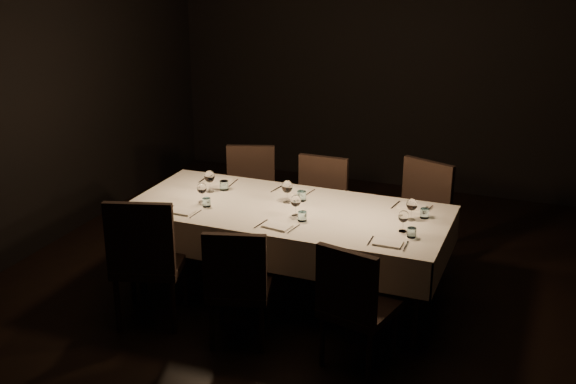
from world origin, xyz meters
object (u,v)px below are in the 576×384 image
at_px(chair_near_left, 146,257).
at_px(chair_far_left, 250,192).
at_px(chair_far_center, 319,205).
at_px(chair_near_right, 354,301).
at_px(chair_far_right, 418,214).
at_px(chair_near_center, 238,282).
at_px(dining_table, 288,217).

relative_size(chair_near_left, chair_far_left, 1.10).
relative_size(chair_near_left, chair_far_center, 1.10).
bearing_deg(chair_near_right, chair_far_right, -80.24).
xyz_separation_m(chair_far_left, chair_far_right, (1.60, -0.04, 0.03)).
xyz_separation_m(chair_near_right, chair_far_right, (0.09, 1.62, 0.03)).
bearing_deg(chair_near_center, chair_near_left, -17.35).
distance_m(chair_near_left, chair_far_center, 1.76).
distance_m(chair_near_center, chair_far_center, 1.59).
xyz_separation_m(chair_near_left, chair_near_center, (0.75, -0.01, -0.06)).
distance_m(dining_table, chair_far_right, 1.20).
bearing_deg(dining_table, chair_far_left, 130.35).
height_order(dining_table, chair_far_right, chair_far_right).
height_order(chair_near_left, chair_near_right, chair_near_left).
relative_size(dining_table, chair_far_left, 2.68).
bearing_deg(chair_near_right, dining_table, -32.95).
xyz_separation_m(chair_near_left, chair_far_right, (1.68, 1.63, -0.02)).
bearing_deg(chair_near_right, chair_near_center, 14.22).
relative_size(chair_near_left, chair_near_right, 1.13).
bearing_deg(chair_near_left, dining_table, -151.66).
bearing_deg(chair_far_left, dining_table, -68.58).
xyz_separation_m(chair_far_left, chair_far_center, (0.72, -0.10, 0.00)).
bearing_deg(dining_table, chair_far_right, 42.35).
relative_size(chair_near_center, chair_far_right, 0.92).
xyz_separation_m(dining_table, chair_far_left, (-0.72, 0.84, -0.17)).
relative_size(chair_near_center, chair_far_left, 0.97).
height_order(chair_near_center, chair_far_left, chair_far_left).
bearing_deg(chair_near_left, chair_far_left, -110.36).
relative_size(chair_near_center, chair_far_center, 0.97).
bearing_deg(chair_far_right, dining_table, -117.61).
relative_size(dining_table, chair_near_right, 2.74).
bearing_deg(chair_far_left, chair_near_center, -87.28).
relative_size(chair_near_right, chair_far_right, 0.93).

